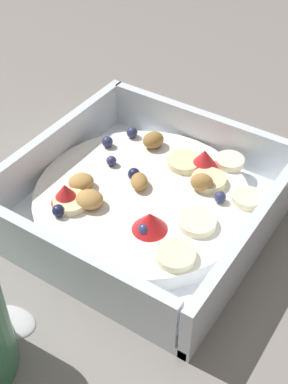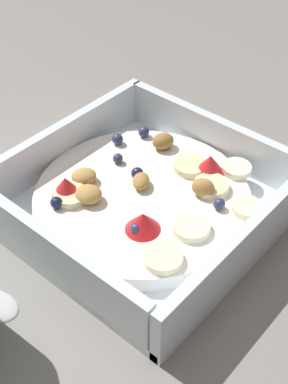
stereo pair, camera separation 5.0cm
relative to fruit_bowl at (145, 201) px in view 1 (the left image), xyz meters
The scene contains 2 objects.
ground_plane 0.02m from the fruit_bowl, 21.30° to the left, with size 2.40×2.40×0.00m, color gray.
fruit_bowl is the anchor object (origin of this frame).
Camera 1 is at (-0.32, -0.20, 0.36)m, focal length 49.75 mm.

